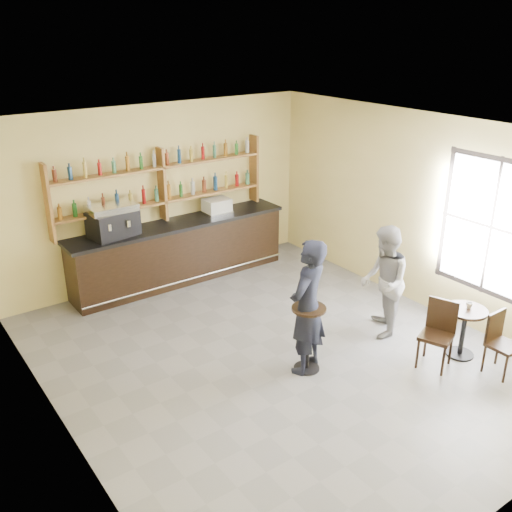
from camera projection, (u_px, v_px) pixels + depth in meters
floor at (277, 356)px, 8.24m from camera, size 7.00×7.00×0.00m
ceiling at (281, 134)px, 7.02m from camera, size 7.00×7.00×0.00m
wall_back at (160, 194)px, 10.25m from camera, size 7.00×0.00×7.00m
wall_left at (54, 317)px, 6.01m from camera, size 0.00×7.00×7.00m
wall_right at (425, 213)px, 9.25m from camera, size 0.00×7.00×7.00m
window_pane at (491, 227)px, 8.31m from camera, size 0.00×2.00×2.00m
window_frame at (491, 227)px, 8.30m from camera, size 0.04×1.70×2.10m
shelf_unit at (162, 184)px, 10.08m from camera, size 4.00×0.26×1.40m
liquor_bottles at (161, 175)px, 10.01m from camera, size 3.68×0.10×1.00m
bar_counter at (180, 251)px, 10.48m from camera, size 4.17×0.81×1.13m
espresso_machine at (113, 220)px, 9.50m from camera, size 0.85×0.62×0.56m
pastry_case at (217, 206)px, 10.65m from camera, size 0.54×0.45×0.29m
pedestal_table at (308, 339)px, 7.75m from camera, size 0.62×0.62×0.96m
napkin at (309, 307)px, 7.57m from camera, size 0.20×0.20×0.00m
donut at (310, 306)px, 7.56m from camera, size 0.16×0.16×0.05m
cup_pedestal at (312, 299)px, 7.70m from camera, size 0.14×0.14×0.09m
man_main at (307, 307)px, 7.59m from camera, size 0.82×0.70×1.92m
cafe_table at (463, 332)px, 8.13m from camera, size 0.72×0.72×0.75m
cup_cafe at (469, 305)px, 8.00m from camera, size 0.11×0.11×0.09m
chair_west at (436, 336)px, 7.83m from camera, size 0.54×0.54×0.96m
chair_south at (504, 345)px, 7.68m from camera, size 0.38×0.38×0.88m
patron_second at (384, 282)px, 8.54m from camera, size 1.05×1.06×1.73m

